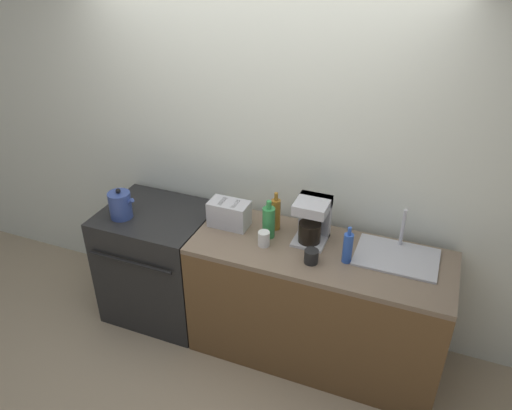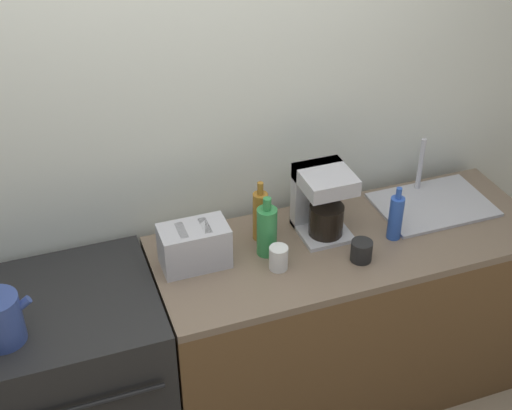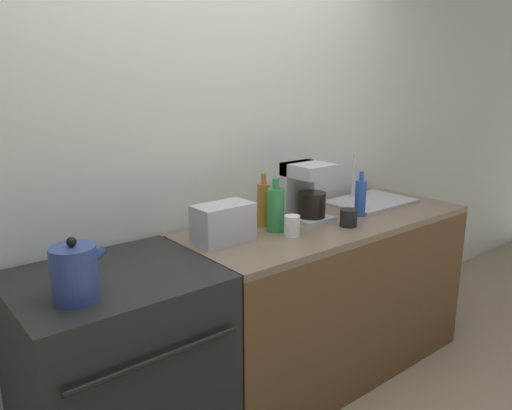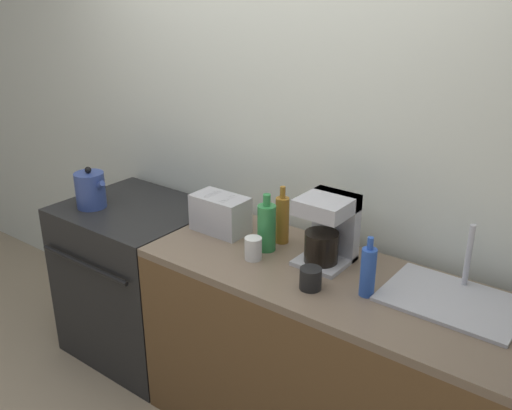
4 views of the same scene
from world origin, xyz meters
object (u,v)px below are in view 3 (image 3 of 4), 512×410
coffee_maker (305,190)px  cup_black (348,218)px  bottle_blue (360,197)px  bottle_green (276,209)px  stove (120,373)px  kettle (75,273)px  cup_white (292,226)px  toaster (223,223)px  bottle_amber (263,204)px

coffee_maker → cup_black: bearing=-74.0°
bottle_blue → bottle_green: size_ratio=0.92×
stove → bottle_green: bottle_green is taller
kettle → bottle_blue: 1.64m
coffee_maker → bottle_green: coffee_maker is taller
cup_black → kettle: bearing=179.3°
bottle_green → cup_white: 0.13m
stove → cup_black: size_ratio=10.06×
stove → cup_white: (0.90, -0.09, 0.50)m
coffee_maker → bottle_green: size_ratio=1.13×
cup_black → cup_white: bearing=169.3°
cup_black → stove: bearing=173.1°
kettle → toaster: (0.77, 0.19, -0.01)m
kettle → bottle_green: bearing=8.5°
bottle_blue → cup_black: 0.23m
kettle → coffee_maker: coffee_maker is taller
bottle_amber → cup_white: bearing=-90.5°
toaster → bottle_green: (0.31, -0.03, 0.02)m
bottle_blue → cup_white: size_ratio=2.44×
bottle_blue → bottle_amber: 0.58m
coffee_maker → bottle_amber: size_ratio=1.10×
bottle_blue → bottle_green: bottle_green is taller
kettle → coffee_maker: 1.38m
stove → coffee_maker: size_ratio=2.94×
kettle → bottle_amber: (1.09, 0.27, 0.02)m
bottle_blue → stove: bearing=177.7°
kettle → cup_black: (1.43, -0.02, -0.05)m
bottle_blue → bottle_green: 0.57m
toaster → coffee_maker: bearing=4.4°
coffee_maker → cup_white: bearing=-145.5°
stove → coffee_maker: 1.32m
bottle_amber → cup_black: (0.34, -0.29, -0.07)m
bottle_amber → stove: bearing=-171.4°
bottle_amber → cup_black: bearing=-40.0°
cup_black → toaster: bearing=162.6°
bottle_blue → cup_black: bearing=-155.5°
kettle → bottle_blue: bottle_blue is taller
cup_black → bottle_green: bearing=153.2°
stove → kettle: bearing=-144.5°
coffee_maker → bottle_blue: 0.32m
bottle_amber → bottle_blue: bearing=-19.5°
cup_white → bottle_green: bearing=94.6°
bottle_amber → bottle_green: bearing=-95.6°
stove → bottle_green: 1.05m
toaster → coffee_maker: coffee_maker is taller
bottle_amber → bottle_green: size_ratio=1.03×
bottle_green → toaster: bearing=174.7°
cup_white → bottle_amber: bearing=89.5°
kettle → coffee_maker: (1.36, 0.23, 0.06)m
kettle → cup_white: bearing=2.5°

